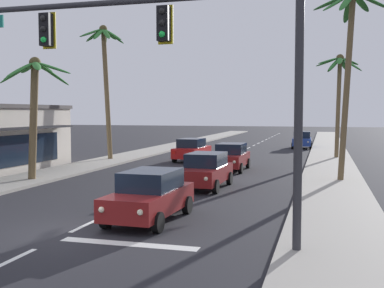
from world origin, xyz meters
TOP-DOWN VIEW (x-y plane):
  - ground_plane at (0.00, 0.00)m, footprint 220.00×220.00m
  - sidewalk_right at (7.80, 20.00)m, footprint 3.20×110.00m
  - sidewalk_left at (-7.80, 20.00)m, footprint 3.20×110.00m
  - lane_markings at (0.41, 20.96)m, footprint 4.28×89.81m
  - traffic_signal_mast at (3.40, -0.39)m, footprint 10.73×0.41m
  - sedan_lead_at_stop_bar at (1.76, 2.26)m, footprint 2.08×4.50m
  - sedan_third_in_queue at (1.91, 9.46)m, footprint 2.04×4.49m
  - sedan_fifth_in_queue at (1.77, 16.66)m, footprint 1.95×4.45m
  - sedan_oncoming_far at (-2.08, 21.41)m, footprint 2.11×4.51m
  - sedan_parked_nearest_kerb at (5.23, 36.63)m, footprint 1.99×4.47m
  - palm_left_second at (-7.16, 9.14)m, footprint 3.90×3.95m
  - palm_left_third at (-8.47, 20.22)m, footprint 3.43×3.44m
  - palm_right_second at (8.53, 13.09)m, footprint 3.96×3.69m
  - palm_right_third at (8.40, 25.96)m, footprint 3.54×3.59m

SIDE VIEW (x-z plane):
  - ground_plane at x=0.00m, z-range 0.00..0.00m
  - lane_markings at x=0.41m, z-range 0.00..0.01m
  - sidewalk_right at x=7.80m, z-range 0.00..0.14m
  - sidewalk_left at x=-7.80m, z-range 0.00..0.14m
  - sedan_lead_at_stop_bar at x=1.76m, z-range 0.01..1.69m
  - sedan_third_in_queue at x=1.91m, z-range 0.01..1.69m
  - sedan_fifth_in_queue at x=1.77m, z-range 0.01..1.69m
  - sedan_oncoming_far at x=-2.08m, z-range 0.01..1.69m
  - sedan_parked_nearest_kerb at x=5.23m, z-range 0.01..1.69m
  - palm_left_second at x=-7.16m, z-range 1.39..7.86m
  - traffic_signal_mast at x=3.40m, z-range 1.54..8.99m
  - palm_right_third at x=8.40m, z-range 2.04..10.10m
  - palm_left_third at x=-8.47m, z-range 2.12..12.19m
  - palm_right_second at x=8.53m, z-range 2.27..12.14m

